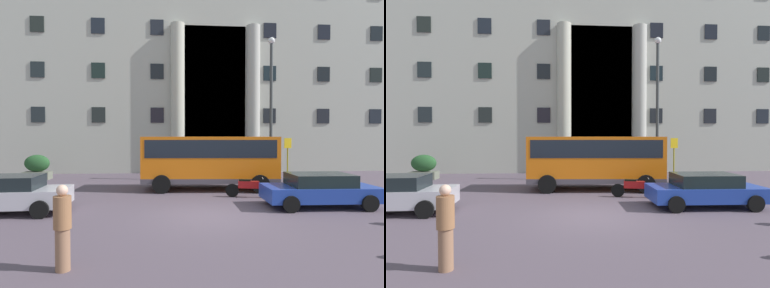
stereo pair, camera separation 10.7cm
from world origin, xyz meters
The scene contains 12 objects.
ground_plane centered at (0.00, 0.00, -0.06)m, with size 80.00×64.00×0.12m, color #524552.
office_building_facade centered at (0.01, 17.47, 9.84)m, with size 37.58×9.77×19.71m.
orange_minibus centered at (0.75, 5.50, 1.64)m, with size 6.99×2.94×2.75m.
bus_stop_sign centered at (5.77, 7.58, 1.64)m, with size 0.44×0.08×2.66m.
hedge_planter_far_east centered at (-9.74, 10.14, 0.77)m, with size 1.63×0.90×1.58m.
hedge_planter_entrance_left centered at (1.42, 10.36, 0.78)m, with size 1.51×0.85×1.61m.
hedge_planter_east centered at (5.15, 10.53, 0.61)m, with size 2.06×0.77×1.27m.
parked_sedan_far centered at (4.52, 1.15, 0.68)m, with size 4.40×2.13×1.31m.
parked_hatchback_near centered at (-7.24, 1.03, 0.71)m, with size 4.35×2.05×1.36m.
scooter_by_planter centered at (2.19, 3.23, 0.46)m, with size 2.06×0.68×0.89m.
pedestrian_man_crossing centered at (-3.64, -4.10, 0.91)m, with size 0.36×0.36×1.79m.
lamppost_plaza_centre centered at (4.84, 7.87, 5.00)m, with size 0.40×0.40×8.71m.
Camera 2 is at (-1.40, -10.78, 2.80)m, focal length 29.54 mm.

